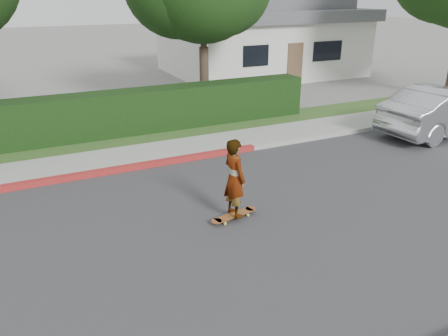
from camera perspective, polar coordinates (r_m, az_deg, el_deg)
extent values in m
plane|color=slate|center=(9.76, 10.35, -5.90)|extent=(120.00, 120.00, 0.00)
cube|color=#2D2D30|center=(9.75, 10.36, -5.87)|extent=(60.00, 8.00, 0.01)
cube|color=#9E9E99|center=(12.95, -0.10, 2.04)|extent=(60.00, 0.20, 0.15)
cube|color=maroon|center=(11.86, -22.49, -1.68)|extent=(12.00, 0.21, 0.15)
cube|color=gray|center=(13.73, -1.71, 3.15)|extent=(60.00, 1.60, 0.12)
cube|color=#2D4C1E|center=(15.14, -4.18, 4.89)|extent=(60.00, 1.60, 0.10)
cube|color=black|center=(14.75, -16.10, 6.44)|extent=(15.00, 1.00, 1.50)
cylinder|color=#33261C|center=(17.56, -2.59, 11.40)|extent=(0.36, 0.36, 2.52)
cylinder|color=#33261C|center=(17.30, -2.71, 17.56)|extent=(0.24, 0.24, 2.10)
cube|color=beige|center=(26.60, 4.64, 15.55)|extent=(10.00, 8.00, 3.00)
cube|color=#4C4C51|center=(26.46, 4.76, 19.42)|extent=(10.60, 8.60, 0.60)
cube|color=#4C4C51|center=(26.44, 4.81, 20.72)|extent=(8.40, 6.40, 0.80)
cube|color=black|center=(21.90, 4.18, 14.41)|extent=(1.40, 0.06, 1.00)
cube|color=black|center=(24.29, 13.35, 14.66)|extent=(1.80, 0.06, 1.00)
cube|color=brown|center=(23.19, 9.24, 13.25)|extent=(0.90, 0.06, 2.10)
cylinder|color=yellow|center=(9.14, 0.13, -7.25)|extent=(0.07, 0.05, 0.06)
cylinder|color=yellow|center=(9.26, -0.52, -6.83)|extent=(0.07, 0.05, 0.06)
cylinder|color=yellow|center=(9.48, 3.13, -6.15)|extent=(0.07, 0.05, 0.06)
cylinder|color=yellow|center=(9.59, 2.47, -5.76)|extent=(0.07, 0.05, 0.06)
cube|color=silver|center=(9.18, -0.20, -6.80)|extent=(0.09, 0.19, 0.03)
cube|color=silver|center=(9.51, 2.80, -5.72)|extent=(0.09, 0.19, 0.03)
cube|color=maroon|center=(9.33, 1.33, -6.13)|extent=(0.95, 0.40, 0.02)
cylinder|color=maroon|center=(9.09, -0.99, -6.95)|extent=(0.27, 0.27, 0.02)
cylinder|color=maroon|center=(9.59, 3.52, -5.34)|extent=(0.27, 0.27, 0.02)
imported|color=white|center=(8.96, 1.38, -1.32)|extent=(0.48, 0.66, 1.69)
imported|color=#AEB1B6|center=(16.48, 26.98, 6.71)|extent=(5.04, 2.05, 1.63)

